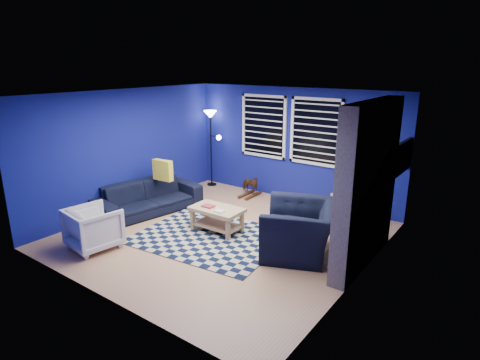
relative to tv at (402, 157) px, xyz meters
The scene contains 18 objects.
floor 3.46m from the tv, 140.73° to the right, with size 5.00×5.00×0.00m, color tan.
ceiling 3.35m from the tv, 140.73° to the right, with size 5.00×5.00×0.00m, color white.
wall_back 2.50m from the tv, 168.45° to the left, with size 5.00×5.00×0.00m, color navy.
wall_left 5.34m from the tv, 157.98° to the right, with size 5.00×5.00×0.00m, color navy.
wall_right 2.01m from the tv, 88.45° to the right, with size 5.00×5.00×0.00m, color navy.
fireplace 1.52m from the tv, 93.32° to the right, with size 0.65×2.00×2.50m.
window_left 3.24m from the tv, behind, with size 1.17×0.06×1.42m.
window_right 1.96m from the tv, 166.32° to the left, with size 1.17×0.06×1.42m.
tv is the anchor object (origin of this frame).
rug 3.67m from the tv, 139.23° to the right, with size 2.50×2.00×0.02m, color black.
sofa 4.97m from the tv, 155.51° to the right, with size 0.87×2.22×0.65m, color black.
armchair_big 2.31m from the tv, 119.22° to the right, with size 1.11×1.27×0.83m, color black.
armchair_bent 5.44m from the tv, 136.61° to the right, with size 0.76×0.78×0.71m, color gray.
rocking_horse 3.48m from the tv, behind, with size 0.51×0.23×0.43m, color #492417.
coffee_table 3.44m from the tv, 143.84° to the right, with size 0.98×0.58×0.48m.
cabinet 1.44m from the tv, behind, with size 0.71×0.59×0.60m.
floor_lamp 4.58m from the tv, behind, with size 0.51×0.31×1.88m.
throw_pillow 4.62m from the tv, 158.34° to the right, with size 0.45×0.13×0.43m, color yellow.
Camera 1 is at (4.18, -5.22, 3.01)m, focal length 30.00 mm.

